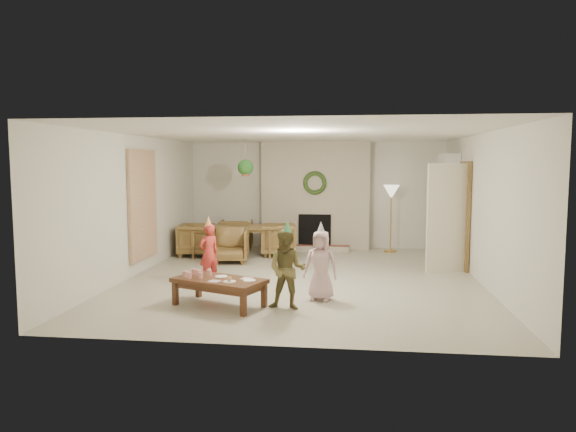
# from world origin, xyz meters

# --- Properties ---
(floor) EXTENTS (7.00, 7.00, 0.00)m
(floor) POSITION_xyz_m (0.00, 0.00, 0.00)
(floor) COLOR #B7B29E
(floor) RESTS_ON ground
(ceiling) EXTENTS (7.00, 7.00, 0.00)m
(ceiling) POSITION_xyz_m (0.00, 0.00, 2.50)
(ceiling) COLOR white
(ceiling) RESTS_ON wall_back
(wall_back) EXTENTS (7.00, 0.00, 7.00)m
(wall_back) POSITION_xyz_m (0.00, 3.50, 1.25)
(wall_back) COLOR silver
(wall_back) RESTS_ON floor
(wall_front) EXTENTS (7.00, 0.00, 7.00)m
(wall_front) POSITION_xyz_m (0.00, -3.50, 1.25)
(wall_front) COLOR silver
(wall_front) RESTS_ON floor
(wall_left) EXTENTS (0.00, 7.00, 7.00)m
(wall_left) POSITION_xyz_m (-3.00, 0.00, 1.25)
(wall_left) COLOR silver
(wall_left) RESTS_ON floor
(wall_right) EXTENTS (0.00, 7.00, 7.00)m
(wall_right) POSITION_xyz_m (3.00, 0.00, 1.25)
(wall_right) COLOR silver
(wall_right) RESTS_ON floor
(fireplace_mass) EXTENTS (2.50, 0.40, 2.50)m
(fireplace_mass) POSITION_xyz_m (0.00, 3.30, 1.25)
(fireplace_mass) COLOR #501615
(fireplace_mass) RESTS_ON floor
(fireplace_hearth) EXTENTS (1.60, 0.30, 0.12)m
(fireplace_hearth) POSITION_xyz_m (0.00, 2.95, 0.06)
(fireplace_hearth) COLOR maroon
(fireplace_hearth) RESTS_ON floor
(fireplace_firebox) EXTENTS (0.75, 0.12, 0.75)m
(fireplace_firebox) POSITION_xyz_m (0.00, 3.12, 0.45)
(fireplace_firebox) COLOR black
(fireplace_firebox) RESTS_ON floor
(fireplace_wreath) EXTENTS (0.54, 0.10, 0.54)m
(fireplace_wreath) POSITION_xyz_m (0.00, 3.07, 1.55)
(fireplace_wreath) COLOR #244218
(fireplace_wreath) RESTS_ON fireplace_mass
(floor_lamp_base) EXTENTS (0.28, 0.28, 0.03)m
(floor_lamp_base) POSITION_xyz_m (1.73, 3.00, 0.02)
(floor_lamp_base) COLOR gold
(floor_lamp_base) RESTS_ON floor
(floor_lamp_post) EXTENTS (0.03, 0.03, 1.36)m
(floor_lamp_post) POSITION_xyz_m (1.73, 3.00, 0.71)
(floor_lamp_post) COLOR gold
(floor_lamp_post) RESTS_ON floor
(floor_lamp_shade) EXTENTS (0.36, 0.36, 0.30)m
(floor_lamp_shade) POSITION_xyz_m (1.73, 3.00, 1.36)
(floor_lamp_shade) COLOR beige
(floor_lamp_shade) RESTS_ON floor_lamp_post
(bookshelf_carcass) EXTENTS (0.30, 1.00, 2.20)m
(bookshelf_carcass) POSITION_xyz_m (2.84, 2.30, 1.10)
(bookshelf_carcass) COLOR white
(bookshelf_carcass) RESTS_ON floor
(bookshelf_shelf_a) EXTENTS (0.30, 0.92, 0.03)m
(bookshelf_shelf_a) POSITION_xyz_m (2.82, 2.30, 0.45)
(bookshelf_shelf_a) COLOR white
(bookshelf_shelf_a) RESTS_ON bookshelf_carcass
(bookshelf_shelf_b) EXTENTS (0.30, 0.92, 0.03)m
(bookshelf_shelf_b) POSITION_xyz_m (2.82, 2.30, 0.85)
(bookshelf_shelf_b) COLOR white
(bookshelf_shelf_b) RESTS_ON bookshelf_carcass
(bookshelf_shelf_c) EXTENTS (0.30, 0.92, 0.03)m
(bookshelf_shelf_c) POSITION_xyz_m (2.82, 2.30, 1.25)
(bookshelf_shelf_c) COLOR white
(bookshelf_shelf_c) RESTS_ON bookshelf_carcass
(bookshelf_shelf_d) EXTENTS (0.30, 0.92, 0.03)m
(bookshelf_shelf_d) POSITION_xyz_m (2.82, 2.30, 1.65)
(bookshelf_shelf_d) COLOR white
(bookshelf_shelf_d) RESTS_ON bookshelf_carcass
(books_row_lower) EXTENTS (0.20, 0.40, 0.24)m
(books_row_lower) POSITION_xyz_m (2.80, 2.15, 0.59)
(books_row_lower) COLOR maroon
(books_row_lower) RESTS_ON bookshelf_shelf_a
(books_row_mid) EXTENTS (0.20, 0.44, 0.24)m
(books_row_mid) POSITION_xyz_m (2.80, 2.35, 0.99)
(books_row_mid) COLOR #255689
(books_row_mid) RESTS_ON bookshelf_shelf_b
(books_row_upper) EXTENTS (0.20, 0.36, 0.22)m
(books_row_upper) POSITION_xyz_m (2.80, 2.20, 1.38)
(books_row_upper) COLOR #A78323
(books_row_upper) RESTS_ON bookshelf_shelf_c
(door_frame) EXTENTS (0.05, 0.86, 2.04)m
(door_frame) POSITION_xyz_m (2.96, 1.20, 1.02)
(door_frame) COLOR brown
(door_frame) RESTS_ON floor
(door_leaf) EXTENTS (0.77, 0.32, 2.00)m
(door_leaf) POSITION_xyz_m (2.58, 0.82, 1.00)
(door_leaf) COLOR beige
(door_leaf) RESTS_ON floor
(curtain_panel) EXTENTS (0.06, 1.20, 2.00)m
(curtain_panel) POSITION_xyz_m (-2.96, 0.20, 1.25)
(curtain_panel) COLOR #CFB792
(curtain_panel) RESTS_ON wall_left
(dining_table) EXTENTS (1.91, 1.23, 0.63)m
(dining_table) POSITION_xyz_m (-1.71, 2.10, 0.32)
(dining_table) COLOR brown
(dining_table) RESTS_ON floor
(dining_chair_near) EXTENTS (0.84, 0.86, 0.70)m
(dining_chair_near) POSITION_xyz_m (-1.61, 1.32, 0.35)
(dining_chair_near) COLOR brown
(dining_chair_near) RESTS_ON floor
(dining_chair_far) EXTENTS (0.84, 0.86, 0.70)m
(dining_chair_far) POSITION_xyz_m (-1.81, 2.88, 0.35)
(dining_chair_far) COLOR brown
(dining_chair_far) RESTS_ON floor
(dining_chair_left) EXTENTS (0.86, 0.84, 0.70)m
(dining_chair_left) POSITION_xyz_m (-2.49, 2.00, 0.35)
(dining_chair_left) COLOR brown
(dining_chair_left) RESTS_ON floor
(dining_chair_right) EXTENTS (0.86, 0.84, 0.70)m
(dining_chair_right) POSITION_xyz_m (-0.73, 2.23, 0.35)
(dining_chair_right) COLOR brown
(dining_chair_right) RESTS_ON floor
(hanging_plant_cord) EXTENTS (0.01, 0.01, 0.70)m
(hanging_plant_cord) POSITION_xyz_m (-1.30, 1.50, 2.15)
(hanging_plant_cord) COLOR tan
(hanging_plant_cord) RESTS_ON ceiling
(hanging_plant_pot) EXTENTS (0.16, 0.16, 0.12)m
(hanging_plant_pot) POSITION_xyz_m (-1.30, 1.50, 1.80)
(hanging_plant_pot) COLOR brown
(hanging_plant_pot) RESTS_ON hanging_plant_cord
(hanging_plant_foliage) EXTENTS (0.32, 0.32, 0.32)m
(hanging_plant_foliage) POSITION_xyz_m (-1.30, 1.50, 1.92)
(hanging_plant_foliage) COLOR #1B4E1A
(hanging_plant_foliage) RESTS_ON hanging_plant_pot
(coffee_table_top) EXTENTS (1.42, 1.07, 0.06)m
(coffee_table_top) POSITION_xyz_m (-0.99, -1.95, 0.36)
(coffee_table_top) COLOR #54311C
(coffee_table_top) RESTS_ON floor
(coffee_table_apron) EXTENTS (1.29, 0.95, 0.08)m
(coffee_table_apron) POSITION_xyz_m (-0.99, -1.95, 0.29)
(coffee_table_apron) COLOR #54311C
(coffee_table_apron) RESTS_ON floor
(coffee_leg_fl) EXTENTS (0.09, 0.09, 0.33)m
(coffee_leg_fl) POSITION_xyz_m (-1.62, -1.98, 0.17)
(coffee_leg_fl) COLOR #54311C
(coffee_leg_fl) RESTS_ON floor
(coffee_leg_fr) EXTENTS (0.09, 0.09, 0.33)m
(coffee_leg_fr) POSITION_xyz_m (-0.55, -2.41, 0.17)
(coffee_leg_fr) COLOR #54311C
(coffee_leg_fr) RESTS_ON floor
(coffee_leg_bl) EXTENTS (0.09, 0.09, 0.33)m
(coffee_leg_bl) POSITION_xyz_m (-1.43, -1.49, 0.17)
(coffee_leg_bl) COLOR #54311C
(coffee_leg_bl) RESTS_ON floor
(coffee_leg_br) EXTENTS (0.09, 0.09, 0.33)m
(coffee_leg_br) POSITION_xyz_m (-0.36, -1.93, 0.17)
(coffee_leg_br) COLOR #54311C
(coffee_leg_br) RESTS_ON floor
(cup_a) EXTENTS (0.09, 0.09, 0.09)m
(cup_a) POSITION_xyz_m (-1.50, -1.90, 0.44)
(cup_a) COLOR white
(cup_a) RESTS_ON coffee_table_top
(cup_b) EXTENTS (0.09, 0.09, 0.09)m
(cup_b) POSITION_xyz_m (-1.43, -1.72, 0.44)
(cup_b) COLOR white
(cup_b) RESTS_ON coffee_table_top
(cup_c) EXTENTS (0.09, 0.09, 0.09)m
(cup_c) POSITION_xyz_m (-1.41, -1.99, 0.44)
(cup_c) COLOR white
(cup_c) RESTS_ON coffee_table_top
(cup_d) EXTENTS (0.09, 0.09, 0.09)m
(cup_d) POSITION_xyz_m (-1.34, -1.81, 0.44)
(cup_d) COLOR white
(cup_d) RESTS_ON coffee_table_top
(cup_e) EXTENTS (0.09, 0.09, 0.09)m
(cup_e) POSITION_xyz_m (-1.25, -1.97, 0.44)
(cup_e) COLOR white
(cup_e) RESTS_ON coffee_table_top
(cup_f) EXTENTS (0.09, 0.09, 0.09)m
(cup_f) POSITION_xyz_m (-1.18, -1.79, 0.44)
(cup_f) COLOR white
(cup_f) RESTS_ON coffee_table_top
(plate_a) EXTENTS (0.23, 0.23, 0.01)m
(plate_a) POSITION_xyz_m (-0.99, -1.83, 0.40)
(plate_a) COLOR white
(plate_a) RESTS_ON coffee_table_top
(plate_b) EXTENTS (0.23, 0.23, 0.01)m
(plate_b) POSITION_xyz_m (-0.80, -2.14, 0.40)
(plate_b) COLOR white
(plate_b) RESTS_ON coffee_table_top
(plate_c) EXTENTS (0.23, 0.23, 0.01)m
(plate_c) POSITION_xyz_m (-0.54, -2.03, 0.40)
(plate_c) COLOR white
(plate_c) RESTS_ON coffee_table_top
(food_scoop) EXTENTS (0.09, 0.09, 0.07)m
(food_scoop) POSITION_xyz_m (-0.80, -2.14, 0.43)
(food_scoop) COLOR tan
(food_scoop) RESTS_ON plate_b
(napkin_left) EXTENTS (0.19, 0.19, 0.01)m
(napkin_left) POSITION_xyz_m (-1.01, -2.14, 0.40)
(napkin_left) COLOR #DFA4B1
(napkin_left) RESTS_ON coffee_table_top
(napkin_right) EXTENTS (0.19, 0.19, 0.01)m
(napkin_right) POSITION_xyz_m (-0.61, -1.92, 0.40)
(napkin_right) COLOR #DFA4B1
(napkin_right) RESTS_ON coffee_table_top
(child_red) EXTENTS (0.42, 0.42, 0.99)m
(child_red) POSITION_xyz_m (-1.53, -0.53, 0.50)
(child_red) COLOR #AE2B25
(child_red) RESTS_ON floor
(party_hat_red) EXTENTS (0.18, 0.18, 0.19)m
(party_hat_red) POSITION_xyz_m (-1.53, -0.53, 1.03)
(party_hat_red) COLOR #ECCF4E
(party_hat_red) RESTS_ON child_red
(child_plaid) EXTENTS (0.57, 0.46, 1.11)m
(child_plaid) POSITION_xyz_m (-0.02, -2.00, 0.55)
(child_plaid) COLOR brown
(child_plaid) RESTS_ON floor
(party_hat_plaid) EXTENTS (0.17, 0.17, 0.18)m
(party_hat_plaid) POSITION_xyz_m (-0.02, -2.00, 1.15)
(party_hat_plaid) COLOR #4AAE6E
(party_hat_plaid) RESTS_ON child_plaid
(child_pink) EXTENTS (0.56, 0.41, 1.03)m
(child_pink) POSITION_xyz_m (0.40, -1.45, 0.52)
(child_pink) COLOR beige
(child_pink) RESTS_ON floor
(party_hat_pink) EXTENTS (0.17, 0.17, 0.19)m
(party_hat_pink) POSITION_xyz_m (0.40, -1.45, 1.07)
(party_hat_pink) COLOR silver
(party_hat_pink) RESTS_ON child_pink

